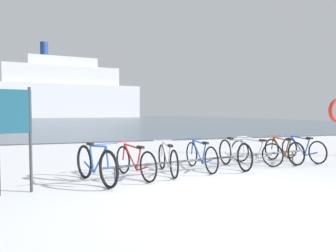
# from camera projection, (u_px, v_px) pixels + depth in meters

# --- Properties ---
(ground) EXTENTS (80.00, 132.00, 0.08)m
(ground) POSITION_uv_depth(u_px,v_px,m) (90.00, 120.00, 55.98)
(ground) COLOR white
(bike_rack) EXTENTS (5.83, 1.09, 0.31)m
(bike_rack) POSITION_uv_depth(u_px,v_px,m) (219.00, 158.00, 7.19)
(bike_rack) COLOR #4C5156
(bike_rack) RESTS_ON ground
(bicycle_0) EXTENTS (0.76, 1.68, 0.84)m
(bicycle_0) POSITION_uv_depth(u_px,v_px,m) (96.00, 164.00, 5.75)
(bicycle_0) COLOR black
(bicycle_0) RESTS_ON ground
(bicycle_1) EXTENTS (0.67, 1.64, 0.75)m
(bicycle_1) POSITION_uv_depth(u_px,v_px,m) (135.00, 162.00, 6.24)
(bicycle_1) COLOR black
(bicycle_1) RESTS_ON ground
(bicycle_2) EXTENTS (0.46, 1.70, 0.74)m
(bicycle_2) POSITION_uv_depth(u_px,v_px,m) (167.00, 159.00, 6.67)
(bicycle_2) COLOR black
(bicycle_2) RESTS_ON ground
(bicycle_3) EXTENTS (0.46, 1.70, 0.76)m
(bicycle_3) POSITION_uv_depth(u_px,v_px,m) (201.00, 156.00, 7.09)
(bicycle_3) COLOR black
(bicycle_3) RESTS_ON ground
(bicycle_4) EXTENTS (0.46, 1.67, 0.80)m
(bicycle_4) POSITION_uv_depth(u_px,v_px,m) (234.00, 154.00, 7.35)
(bicycle_4) COLOR black
(bicycle_4) RESTS_ON ground
(bicycle_5) EXTENTS (0.70, 1.54, 0.74)m
(bicycle_5) POSITION_uv_depth(u_px,v_px,m) (255.00, 152.00, 7.88)
(bicycle_5) COLOR black
(bicycle_5) RESTS_ON ground
(bicycle_6) EXTENTS (0.46, 1.63, 0.75)m
(bicycle_6) POSITION_uv_depth(u_px,v_px,m) (283.00, 151.00, 8.15)
(bicycle_6) COLOR black
(bicycle_6) RESTS_ON ground
(bicycle_7) EXTENTS (0.46, 1.71, 0.75)m
(bicycle_7) POSITION_uv_depth(u_px,v_px,m) (302.00, 149.00, 8.41)
(bicycle_7) COLOR black
(bicycle_7) RESTS_ON ground
(info_sign) EXTENTS (0.54, 0.17, 1.85)m
(info_sign) POSITION_uv_depth(u_px,v_px,m) (14.00, 122.00, 4.94)
(info_sign) COLOR #33383D
(info_sign) RESTS_ON ground
(ferry_ship) EXTENTS (42.03, 16.26, 21.55)m
(ferry_ship) POSITION_uv_depth(u_px,v_px,m) (66.00, 93.00, 85.61)
(ferry_ship) COLOR white
(ferry_ship) RESTS_ON ground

